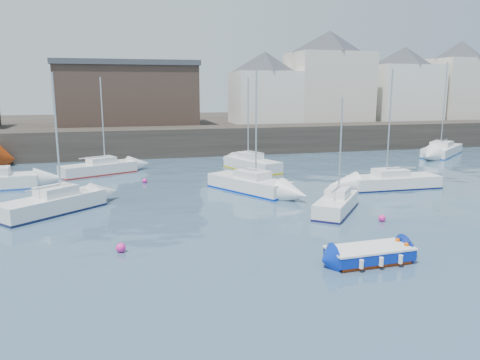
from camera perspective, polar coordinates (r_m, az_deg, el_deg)
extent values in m
plane|color=#2D4760|center=(19.41, 9.21, -11.08)|extent=(220.00, 220.00, 0.00)
cube|color=#28231E|center=(52.22, -6.45, 4.75)|extent=(90.00, 5.00, 3.00)
cube|color=#28231E|center=(70.01, -8.61, 6.24)|extent=(90.00, 32.00, 2.80)
cube|color=beige|center=(64.49, 10.67, 11.01)|extent=(10.00, 8.00, 9.00)
pyramid|color=#3A3D44|center=(64.76, 10.87, 16.24)|extent=(13.36, 13.36, 2.80)
cube|color=white|center=(69.47, 19.19, 9.98)|extent=(9.00, 7.00, 7.50)
pyramid|color=#3A3D44|center=(69.60, 19.46, 14.07)|extent=(11.88, 11.88, 2.45)
cube|color=beige|center=(74.83, 25.04, 9.98)|extent=(8.00, 7.00, 8.50)
pyramid|color=#3A3D44|center=(75.01, 25.40, 14.15)|extent=(11.14, 11.14, 2.45)
cube|color=white|center=(60.74, 3.01, 10.01)|extent=(8.00, 7.00, 6.50)
pyramid|color=#3A3D44|center=(60.81, 3.06, 14.23)|extent=(11.14, 11.14, 2.45)
cube|color=#3D2D26|center=(59.39, -13.52, 9.93)|extent=(16.00, 10.00, 7.00)
cube|color=#3A3D44|center=(59.44, -13.69, 13.59)|extent=(16.40, 10.40, 0.60)
cube|color=#922E0A|center=(20.89, 15.47, -9.46)|extent=(3.35, 1.49, 0.16)
cube|color=#0525A4|center=(20.79, 15.51, -8.67)|extent=(3.64, 1.69, 0.45)
cube|color=white|center=(20.70, 15.55, -7.98)|extent=(3.71, 1.72, 0.08)
cube|color=white|center=(20.77, 15.52, -8.48)|extent=(2.90, 1.20, 0.41)
cube|color=tan|center=(20.73, 15.53, -8.22)|extent=(0.30, 1.08, 0.06)
cylinder|color=white|center=(21.04, 12.09, -8.35)|extent=(0.18, 0.18, 0.36)
cylinder|color=white|center=(19.65, 14.59, -9.90)|extent=(0.18, 0.18, 0.36)
cylinder|color=white|center=(21.49, 14.25, -8.03)|extent=(0.18, 0.18, 0.36)
cylinder|color=white|center=(20.13, 16.85, -9.51)|extent=(0.18, 0.18, 0.36)
cylinder|color=white|center=(21.97, 16.32, -7.72)|extent=(0.18, 0.18, 0.36)
cylinder|color=white|center=(20.64, 18.99, -9.12)|extent=(0.18, 0.18, 0.36)
cube|color=white|center=(29.75, -21.89, -2.83)|extent=(6.04, 5.53, 1.02)
cube|color=#11193B|center=(29.85, -21.83, -3.66)|extent=(6.10, 5.59, 0.14)
cube|color=white|center=(29.74, -21.50, -1.24)|extent=(2.63, 2.55, 0.57)
cylinder|color=silver|center=(29.42, -21.46, 5.14)|extent=(0.11, 0.11, 7.16)
cube|color=white|center=(33.45, 1.12, -0.54)|extent=(5.12, 6.82, 1.00)
cube|color=#0029AB|center=(33.54, 1.11, -1.27)|extent=(5.17, 6.89, 0.13)
cube|color=white|center=(33.07, 1.53, 0.69)|extent=(2.53, 2.81, 0.55)
cylinder|color=silver|center=(32.38, 1.99, 6.78)|extent=(0.11, 0.11, 7.63)
cube|color=white|center=(28.44, 11.65, -2.97)|extent=(4.47, 4.96, 0.91)
cube|color=#131242|center=(28.53, 11.62, -3.75)|extent=(4.52, 5.01, 0.12)
cube|color=white|center=(28.51, 11.82, -1.47)|extent=(2.07, 2.15, 0.51)
cylinder|color=silver|center=(28.31, 12.15, 3.90)|extent=(0.10, 0.10, 5.84)
cube|color=white|center=(36.32, 18.25, -0.23)|extent=(6.70, 2.25, 0.92)
cube|color=#0A1543|center=(36.40, 18.21, -0.85)|extent=(6.77, 2.27, 0.12)
cube|color=white|center=(36.02, 17.87, 0.86)|extent=(2.36, 1.64, 0.51)
cylinder|color=silver|center=(35.41, 17.75, 6.55)|extent=(0.10, 0.10, 7.67)
cube|color=white|center=(41.98, 1.49, 1.88)|extent=(4.09, 6.52, 1.02)
cube|color=gold|center=(42.06, 1.49, 1.29)|extent=(4.14, 6.58, 0.14)
cube|color=white|center=(42.11, 1.24, 3.00)|extent=(2.18, 2.57, 0.57)
cylinder|color=silver|center=(42.01, 1.00, 7.50)|extent=(0.11, 0.11, 7.15)
cube|color=white|center=(55.91, 23.41, 3.29)|extent=(7.64, 6.79, 1.00)
cube|color=#124997|center=(55.96, 23.37, 2.85)|extent=(7.71, 6.86, 0.13)
cube|color=white|center=(55.44, 23.38, 4.05)|extent=(3.29, 3.16, 0.56)
cylinder|color=silver|center=(54.77, 23.62, 8.37)|extent=(0.11, 0.11, 8.95)
cube|color=white|center=(41.76, -16.89, 1.30)|extent=(6.54, 4.51, 0.94)
cube|color=maroon|center=(41.83, -16.85, 0.75)|extent=(6.60, 4.55, 0.13)
cube|color=white|center=(41.77, -16.55, 2.34)|extent=(2.63, 2.30, 0.52)
cylinder|color=silver|center=(41.54, -16.41, 6.96)|extent=(0.10, 0.10, 7.23)
sphere|color=#F32395|center=(22.07, -14.30, -8.50)|extent=(0.44, 0.44, 0.44)
sphere|color=#F32395|center=(27.26, 16.91, -4.85)|extent=(0.39, 0.39, 0.39)
sphere|color=#F32395|center=(37.20, -11.53, -0.35)|extent=(0.38, 0.38, 0.38)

